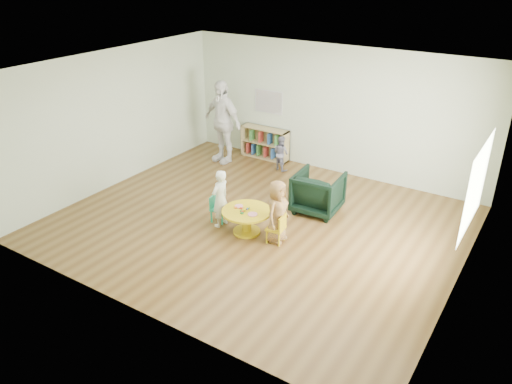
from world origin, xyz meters
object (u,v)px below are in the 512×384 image
activity_table (247,217)px  kid_chair_right (278,228)px  adult_caretaker (222,122)px  toddler (281,153)px  bookshelf (265,143)px  child_left (220,198)px  kid_chair_left (217,207)px  armchair (318,192)px  child_right (277,212)px

activity_table → kid_chair_right: kid_chair_right is taller
kid_chair_right → adult_caretaker: adult_caretaker is taller
activity_table → toddler: bearing=108.3°
bookshelf → child_left: size_ratio=1.12×
kid_chair_left → armchair: size_ratio=0.58×
kid_chair_right → adult_caretaker: size_ratio=0.27×
toddler → kid_chair_left: bearing=111.8°
kid_chair_left → child_right: (1.28, -0.02, 0.29)m
kid_chair_left → toddler: (-0.23, 2.73, 0.13)m
bookshelf → adult_caretaker: (-0.73, -0.72, 0.60)m
bookshelf → armchair: 2.96m
child_left → toddler: size_ratio=1.34×
kid_chair_right → bookshelf: size_ratio=0.44×
kid_chair_left → armchair: (1.38, 1.34, 0.12)m
kid_chair_left → kid_chair_right: (1.33, -0.06, 0.01)m
child_left → adult_caretaker: adult_caretaker is taller
child_right → adult_caretaker: bearing=47.4°
armchair → child_left: size_ratio=0.80×
kid_chair_right → armchair: (0.05, 1.41, 0.11)m
bookshelf → toddler: (0.71, -0.45, 0.03)m
toddler → activity_table: bearing=125.2°
activity_table → bookshelf: bearing=116.6°
child_left → child_right: child_right is taller
armchair → child_left: child_left is taller
adult_caretaker → activity_table: bearing=-35.1°
toddler → armchair: bearing=156.2°
toddler → child_left: bearing=114.6°
kid_chair_left → adult_caretaker: (-1.67, 2.46, 0.69)m
bookshelf → kid_chair_left: bearing=-73.6°
kid_chair_left → child_right: bearing=79.1°
kid_chair_right → child_left: bearing=85.0°
bookshelf → activity_table: bearing=-63.4°
child_right → activity_table: bearing=92.7°
activity_table → kid_chair_right: bearing=0.3°
child_left → bookshelf: bearing=-156.2°
bookshelf → adult_caretaker: adult_caretaker is taller
activity_table → child_left: bearing=-176.8°
activity_table → bookshelf: (-1.63, 3.25, 0.06)m
bookshelf → kid_chair_right: bearing=-55.1°
armchair → adult_caretaker: size_ratio=0.45×
activity_table → bookshelf: bookshelf is taller
toddler → bookshelf: bearing=-15.8°
child_right → armchair: bearing=-6.8°
child_right → adult_caretaker: 3.87m
kid_chair_right → child_left: 1.20m
kid_chair_left → child_right: size_ratio=0.45×
kid_chair_right → toddler: 3.20m
kid_chair_left → armchair: armchair is taller
kid_chair_left → bookshelf: (-0.94, 3.18, 0.10)m
kid_chair_right → armchair: armchair is taller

